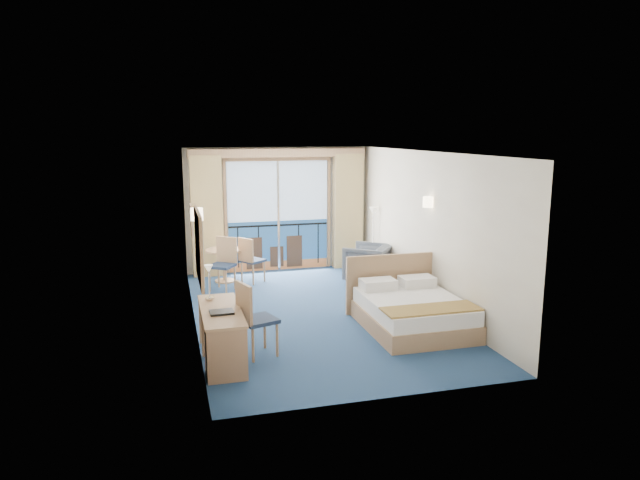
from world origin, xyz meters
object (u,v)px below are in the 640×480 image
at_px(nightstand, 410,289).
at_px(table_chair_b, 224,260).
at_px(table_chair_a, 250,257).
at_px(desk_chair, 252,315).
at_px(floor_lamp, 374,224).
at_px(round_table, 224,257).
at_px(desk, 225,343).
at_px(bed, 412,311).
at_px(armchair, 368,263).

relative_size(nightstand, table_chair_b, 0.51).
distance_m(nightstand, table_chair_a, 3.35).
xyz_separation_m(nightstand, table_chair_a, (-2.56, 2.13, 0.27)).
bearing_deg(desk_chair, floor_lamp, -56.91).
bearing_deg(table_chair_a, round_table, 27.16).
distance_m(floor_lamp, desk, 5.69).
bearing_deg(table_chair_b, table_chair_a, 66.74).
bearing_deg(bed, desk_chair, -168.89).
bearing_deg(table_chair_a, desk, 131.16).
height_order(armchair, round_table, armchair).
bearing_deg(table_chair_a, armchair, -139.76).
bearing_deg(floor_lamp, desk, -129.76).
distance_m(table_chair_a, table_chair_b, 0.65).
relative_size(desk_chair, table_chair_b, 1.03).
xyz_separation_m(armchair, desk_chair, (-2.86, -3.30, 0.20)).
height_order(bed, nightstand, bed).
distance_m(desk, table_chair_a, 4.38).
bearing_deg(nightstand, floor_lamp, 87.40).
relative_size(nightstand, desk_chair, 0.50).
bearing_deg(table_chair_b, round_table, 118.27).
relative_size(bed, desk_chair, 1.79).
distance_m(nightstand, table_chair_b, 3.61).
height_order(desk_chair, table_chair_b, desk_chair).
height_order(armchair, table_chair_a, table_chair_a).
relative_size(bed, armchair, 2.19).
relative_size(bed, desk, 1.24).
bearing_deg(table_chair_b, desk, -61.15).
relative_size(nightstand, armchair, 0.61).
bearing_deg(nightstand, table_chair_b, 150.21).
bearing_deg(table_chair_a, desk_chair, 135.87).
xyz_separation_m(armchair, table_chair_b, (-2.89, 0.21, 0.19)).
relative_size(armchair, desk_chair, 0.82).
relative_size(desk_chair, round_table, 1.40).
distance_m(armchair, round_table, 2.93).
height_order(floor_lamp, desk_chair, floor_lamp).
height_order(floor_lamp, table_chair_a, floor_lamp).
bearing_deg(floor_lamp, table_chair_b, -172.81).
bearing_deg(floor_lamp, desk_chair, -129.17).
bearing_deg(table_chair_b, armchair, 30.45).
distance_m(round_table, table_chair_a, 0.54).
relative_size(nightstand, floor_lamp, 0.36).
xyz_separation_m(desk_chair, table_chair_b, (-0.03, 3.51, -0.02)).
xyz_separation_m(nightstand, desk_chair, (-3.09, -1.72, 0.33)).
bearing_deg(armchair, nightstand, 47.31).
bearing_deg(floor_lamp, bed, -100.37).
xyz_separation_m(armchair, floor_lamp, (0.33, 0.61, 0.71)).
distance_m(bed, desk_chair, 2.63).
height_order(desk, desk_chair, desk_chair).
bearing_deg(table_chair_a, bed, 174.94).
relative_size(table_chair_a, table_chair_b, 0.92).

